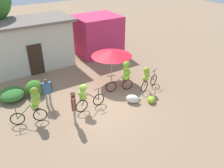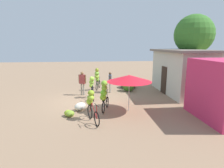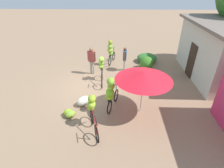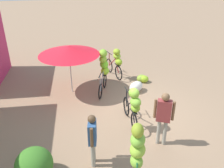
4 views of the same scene
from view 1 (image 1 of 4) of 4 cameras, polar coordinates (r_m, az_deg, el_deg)
ground_plane at (r=11.87m, az=-2.11°, el=-6.40°), size 60.00×60.00×0.00m
building_low at (r=16.69m, az=-19.47°, el=9.05°), size 5.82×3.05×3.22m
shop_pink at (r=18.40m, az=-3.56°, el=11.78°), size 3.20×2.80×2.87m
hedge_bush_front_left at (r=13.69m, az=-23.04°, el=-2.26°), size 1.33×1.42×0.60m
hedge_bush_front_right at (r=13.59m, az=-18.21°, el=-0.90°), size 0.96×0.93×0.85m
market_umbrella at (r=13.80m, az=-0.08°, el=7.49°), size 2.39×2.39×1.99m
bicycle_leftmost at (r=11.14m, az=-18.39°, el=-4.34°), size 1.60×0.58×1.79m
bicycle_near_pile at (r=11.47m, az=-6.48°, el=-2.75°), size 1.66×0.40×1.48m
bicycle_center_loaded at (r=13.11m, az=3.16°, el=2.46°), size 1.53×0.61×1.75m
bicycle_by_shop at (r=13.31m, az=8.53°, el=1.75°), size 1.60×0.65×1.45m
banana_pile_on_ground at (r=12.58m, az=9.47°, el=-3.70°), size 0.61×0.65×0.32m
produce_sack at (r=12.39m, az=4.98°, el=-3.59°), size 0.79×0.82×0.44m
person_vendor at (r=12.14m, az=-15.43°, el=-1.37°), size 0.58×0.25×1.56m
person_bystander at (r=10.56m, az=-9.24°, el=-4.87°), size 0.34×0.54×1.72m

